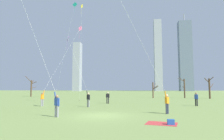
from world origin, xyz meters
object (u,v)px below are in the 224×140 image
object	(u,v)px
bare_tree_leftmost	(153,90)
bystander_watching_nearby	(196,98)
bare_tree_right_of_center	(184,88)
bare_tree_left_of_center	(31,87)
kite_flyer_midfield_right_purple	(85,90)
bare_tree_rightmost	(210,87)
kite_flyer_far_back_pink	(53,79)
picnic_spot	(167,123)
bystander_far_off_by_trees	(108,97)
distant_kite_low_near_trees_yellow	(82,15)
distant_kite_drifting_right_teal	(73,15)
kite_flyer_midfield_left_orange	(151,69)
kite_flyer_foreground_right_green	(44,69)

from	to	relation	value
bare_tree_leftmost	bystander_watching_nearby	bearing A→B (deg)	-78.96
bare_tree_right_of_center	bare_tree_leftmost	size ratio (longest dim) A/B	1.40
bare_tree_left_of_center	bystander_watching_nearby	bearing A→B (deg)	-32.88
kite_flyer_midfield_right_purple	bare_tree_left_of_center	bearing A→B (deg)	131.30
bare_tree_left_of_center	bare_tree_rightmost	bearing A→B (deg)	-5.78
kite_flyer_far_back_pink	picnic_spot	xyz separation A→B (m)	(13.32, -12.87, -3.29)
bystander_far_off_by_trees	distant_kite_low_near_trees_yellow	distance (m)	19.20
distant_kite_drifting_right_teal	bare_tree_leftmost	bearing A→B (deg)	42.16
kite_flyer_far_back_pink	distant_kite_low_near_trees_yellow	size ratio (longest dim) A/B	0.89
picnic_spot	bare_tree_rightmost	xyz separation A→B (m)	(12.53, 31.37, 2.23)
bystander_watching_nearby	distant_kite_low_near_trees_yellow	bearing A→B (deg)	148.32
picnic_spot	bare_tree_left_of_center	world-z (taller)	bare_tree_left_of_center
kite_flyer_midfield_left_orange	kite_flyer_foreground_right_green	world-z (taller)	kite_flyer_midfield_left_orange
bystander_far_off_by_trees	bare_tree_leftmost	world-z (taller)	bare_tree_leftmost
bystander_far_off_by_trees	bare_tree_right_of_center	xyz separation A→B (m)	(14.11, 18.31, 1.39)
kite_flyer_midfield_right_purple	bare_tree_right_of_center	bearing A→B (deg)	55.06
bystander_far_off_by_trees	bare_tree_rightmost	distance (m)	24.74
distant_kite_low_near_trees_yellow	kite_flyer_midfield_right_purple	bearing A→B (deg)	-70.04
bare_tree_rightmost	bare_tree_leftmost	size ratio (longest dim) A/B	1.29
kite_flyer_midfield_right_purple	picnic_spot	xyz separation A→B (m)	(8.11, -10.62, -1.87)
distant_kite_low_near_trees_yellow	bare_tree_rightmost	distance (m)	30.12
kite_flyer_midfield_right_purple	bystander_watching_nearby	distance (m)	13.41
kite_flyer_foreground_right_green	bare_tree_left_of_center	world-z (taller)	kite_flyer_foreground_right_green
picnic_spot	bare_tree_left_of_center	distance (m)	46.77
kite_flyer_midfield_left_orange	kite_flyer_midfield_right_purple	distance (m)	10.09
picnic_spot	bare_tree_rightmost	distance (m)	33.85
kite_flyer_midfield_right_purple	bare_tree_left_of_center	size ratio (longest dim) A/B	1.93
distant_kite_low_near_trees_yellow	picnic_spot	size ratio (longest dim) A/B	9.26
kite_flyer_midfield_right_purple	picnic_spot	bearing A→B (deg)	-52.63
kite_flyer_midfield_left_orange	bystander_far_off_by_trees	size ratio (longest dim) A/B	9.70
distant_kite_drifting_right_teal	bare_tree_left_of_center	size ratio (longest dim) A/B	3.25
bare_tree_rightmost	picnic_spot	bearing A→B (deg)	-111.77
kite_flyer_foreground_right_green	bare_tree_right_of_center	size ratio (longest dim) A/B	3.06
picnic_spot	bare_tree_leftmost	size ratio (longest dim) A/B	0.58
picnic_spot	bare_tree_left_of_center	bearing A→B (deg)	130.18
kite_flyer_midfield_right_purple	bystander_watching_nearby	world-z (taller)	kite_flyer_midfield_right_purple
bare_tree_leftmost	kite_flyer_midfield_right_purple	bearing A→B (deg)	-112.48
kite_flyer_foreground_right_green	distant_kite_low_near_trees_yellow	size ratio (longest dim) A/B	0.79
kite_flyer_foreground_right_green	distant_kite_low_near_trees_yellow	world-z (taller)	distant_kite_low_near_trees_yellow
kite_flyer_midfield_left_orange	bare_tree_rightmost	xyz separation A→B (m)	(13.17, 27.31, -1.36)
bystander_far_off_by_trees	bare_tree_left_of_center	distance (m)	31.52
kite_flyer_far_back_pink	distant_kite_low_near_trees_yellow	xyz separation A→B (m)	(0.32, 11.21, 13.16)
bystander_far_off_by_trees	bare_tree_left_of_center	size ratio (longest dim) A/B	0.30
bystander_watching_nearby	picnic_spot	xyz separation A→B (m)	(-5.05, -12.94, -0.81)
bare_tree_leftmost	bare_tree_left_of_center	distance (m)	31.40
distant_kite_low_near_trees_yellow	bare_tree_right_of_center	bearing A→B (deg)	24.40
picnic_spot	bare_tree_leftmost	xyz separation A→B (m)	(1.14, 32.99, 1.77)
kite_flyer_midfield_left_orange	bystander_far_off_by_trees	distance (m)	12.81
distant_kite_low_near_trees_yellow	bare_tree_right_of_center	world-z (taller)	distant_kite_low_near_trees_yellow
bare_tree_rightmost	bare_tree_left_of_center	distance (m)	42.88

